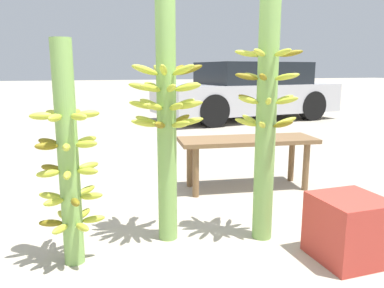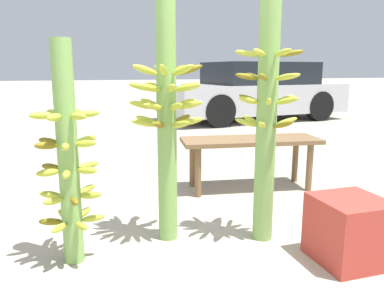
# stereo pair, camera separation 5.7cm
# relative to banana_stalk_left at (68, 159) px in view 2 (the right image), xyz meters

# --- Properties ---
(ground_plane) EXTENTS (80.00, 80.00, 0.00)m
(ground_plane) POSITION_rel_banana_stalk_left_xyz_m (0.65, -0.25, -0.64)
(ground_plane) COLOR #A89E8C
(banana_stalk_left) EXTENTS (0.39, 0.39, 1.33)m
(banana_stalk_left) POSITION_rel_banana_stalk_left_xyz_m (0.00, 0.00, 0.00)
(banana_stalk_left) COLOR #7AA851
(banana_stalk_left) RESTS_ON ground_plane
(banana_stalk_center) EXTENTS (0.49, 0.49, 1.60)m
(banana_stalk_center) POSITION_rel_banana_stalk_left_xyz_m (0.63, 0.15, 0.21)
(banana_stalk_center) COLOR #7AA851
(banana_stalk_center) RESTS_ON ground_plane
(banana_stalk_right) EXTENTS (0.44, 0.44, 1.67)m
(banana_stalk_right) POSITION_rel_banana_stalk_left_xyz_m (1.26, -0.05, 0.22)
(banana_stalk_right) COLOR #7AA851
(banana_stalk_right) RESTS_ON ground_plane
(market_bench) EXTENTS (1.38, 0.62, 0.50)m
(market_bench) POSITION_rel_banana_stalk_left_xyz_m (1.65, 0.99, -0.21)
(market_bench) COLOR brown
(market_bench) RESTS_ON ground_plane
(parked_car) EXTENTS (4.31, 2.22, 1.32)m
(parked_car) POSITION_rel_banana_stalk_left_xyz_m (4.03, 5.74, 0.00)
(parked_car) COLOR #B7B7BC
(parked_car) RESTS_ON ground_plane
(produce_crate) EXTENTS (0.40, 0.40, 0.40)m
(produce_crate) POSITION_rel_banana_stalk_left_xyz_m (1.61, -0.49, -0.44)
(produce_crate) COLOR #B2382D
(produce_crate) RESTS_ON ground_plane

